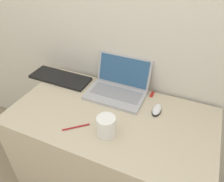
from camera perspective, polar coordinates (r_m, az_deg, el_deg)
The scene contains 8 objects.
wall_back at distance 1.38m, azimuth 6.48°, elevation 19.58°, with size 7.00×0.04×2.50m.
desk at distance 1.60m, azimuth -0.21°, elevation -16.21°, with size 1.22×0.67×0.75m.
laptop at distance 1.47m, azimuth 1.61°, elevation 1.13°, with size 0.38×0.30×0.22m.
drink_cup at distance 1.17m, azimuth -1.53°, elevation -9.10°, with size 0.10×0.10×0.12m.
computer_mouse at distance 1.36m, azimuth 11.62°, elevation -4.82°, with size 0.05×0.11×0.03m.
external_keyboard at distance 1.67m, azimuth -13.39°, elevation 3.38°, with size 0.45×0.17×0.02m.
usb_stick at distance 1.50m, azimuth 10.42°, elevation -0.86°, with size 0.02×0.06×0.01m.
pen at distance 1.26m, azimuth -9.39°, elevation -9.27°, with size 0.12×0.11×0.01m.
Camera 1 is at (0.40, -0.55, 1.64)m, focal length 35.00 mm.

